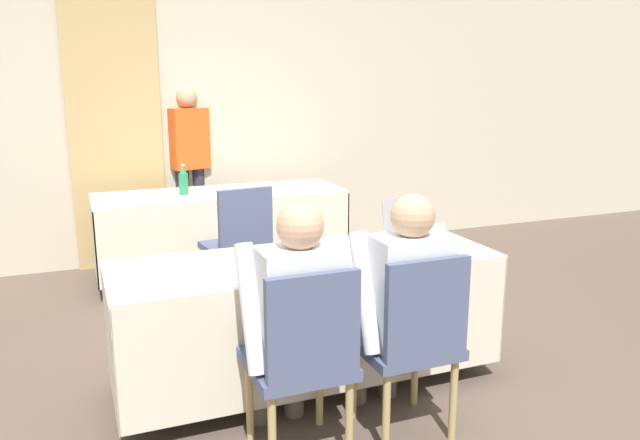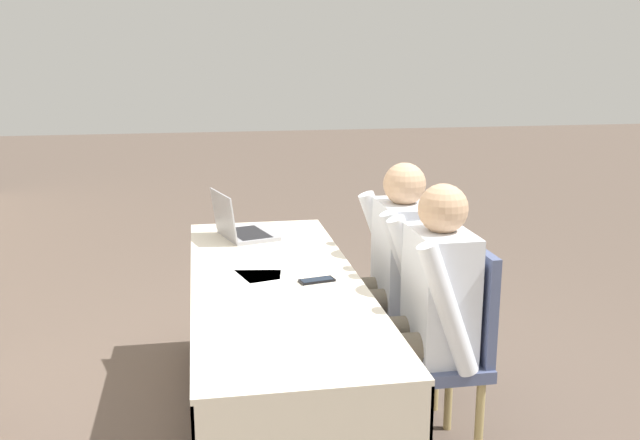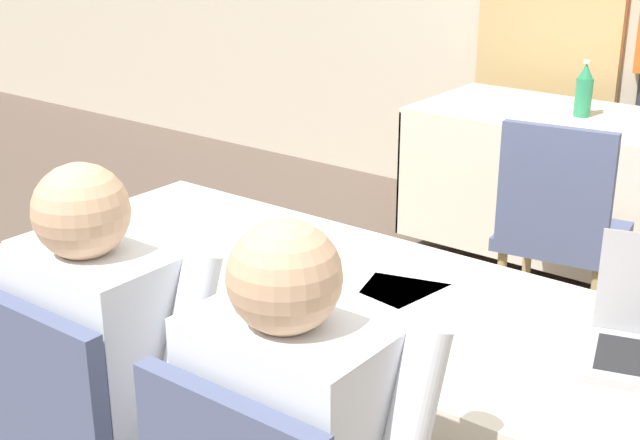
{
  "view_description": "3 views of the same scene",
  "coord_description": "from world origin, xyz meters",
  "px_view_note": "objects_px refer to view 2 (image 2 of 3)",
  "views": [
    {
      "loc": [
        -1.12,
        -2.99,
        1.68
      ],
      "look_at": [
        0.0,
        -0.19,
        0.98
      ],
      "focal_mm": 35.0,
      "sensor_mm": 36.0,
      "label": 1
    },
    {
      "loc": [
        -2.88,
        0.31,
        1.69
      ],
      "look_at": [
        0.0,
        -0.19,
        0.98
      ],
      "focal_mm": 40.0,
      "sensor_mm": 36.0,
      "label": 2
    },
    {
      "loc": [
        1.15,
        -1.69,
        1.68
      ],
      "look_at": [
        0.0,
        -0.19,
        0.98
      ],
      "focal_mm": 50.0,
      "sensor_mm": 36.0,
      "label": 3
    }
  ],
  "objects_px": {
    "laptop": "(241,229)",
    "chair_near_right": "(406,298)",
    "person_checkered_shirt": "(421,307)",
    "cell_phone": "(317,280)",
    "chair_near_left": "(444,342)",
    "person_white_shirt": "(386,268)"
  },
  "relations": [
    {
      "from": "cell_phone",
      "to": "chair_near_right",
      "type": "distance_m",
      "value": 0.64
    },
    {
      "from": "person_white_shirt",
      "to": "chair_near_left",
      "type": "bearing_deg",
      "value": 11.0
    },
    {
      "from": "chair_near_right",
      "to": "person_white_shirt",
      "type": "distance_m",
      "value": 0.19
    },
    {
      "from": "laptop",
      "to": "person_white_shirt",
      "type": "distance_m",
      "value": 0.8
    },
    {
      "from": "cell_phone",
      "to": "person_checkered_shirt",
      "type": "bearing_deg",
      "value": -128.98
    },
    {
      "from": "chair_near_right",
      "to": "person_white_shirt",
      "type": "height_order",
      "value": "person_white_shirt"
    },
    {
      "from": "chair_near_left",
      "to": "person_white_shirt",
      "type": "distance_m",
      "value": 0.57
    },
    {
      "from": "chair_near_right",
      "to": "person_checkered_shirt",
      "type": "height_order",
      "value": "person_checkered_shirt"
    },
    {
      "from": "laptop",
      "to": "chair_near_left",
      "type": "bearing_deg",
      "value": -158.25
    },
    {
      "from": "chair_near_left",
      "to": "person_checkered_shirt",
      "type": "relative_size",
      "value": 0.78
    },
    {
      "from": "cell_phone",
      "to": "person_checkered_shirt",
      "type": "relative_size",
      "value": 0.14
    },
    {
      "from": "laptop",
      "to": "chair_near_right",
      "type": "xyz_separation_m",
      "value": [
        -0.44,
        -0.76,
        -0.27
      ]
    },
    {
      "from": "chair_near_left",
      "to": "laptop",
      "type": "bearing_deg",
      "value": -141.9
    },
    {
      "from": "laptop",
      "to": "cell_phone",
      "type": "relative_size",
      "value": 2.38
    },
    {
      "from": "chair_near_right",
      "to": "laptop",
      "type": "bearing_deg",
      "value": -119.98
    },
    {
      "from": "chair_near_left",
      "to": "person_white_shirt",
      "type": "relative_size",
      "value": 0.78
    },
    {
      "from": "person_checkered_shirt",
      "to": "laptop",
      "type": "bearing_deg",
      "value": -145.87
    },
    {
      "from": "cell_phone",
      "to": "chair_near_left",
      "type": "height_order",
      "value": "chair_near_left"
    },
    {
      "from": "cell_phone",
      "to": "chair_near_left",
      "type": "distance_m",
      "value": 0.58
    },
    {
      "from": "laptop",
      "to": "person_checkered_shirt",
      "type": "relative_size",
      "value": 0.32
    },
    {
      "from": "cell_phone",
      "to": "person_checkered_shirt",
      "type": "distance_m",
      "value": 0.45
    },
    {
      "from": "chair_near_right",
      "to": "person_checkered_shirt",
      "type": "distance_m",
      "value": 0.57
    }
  ]
}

